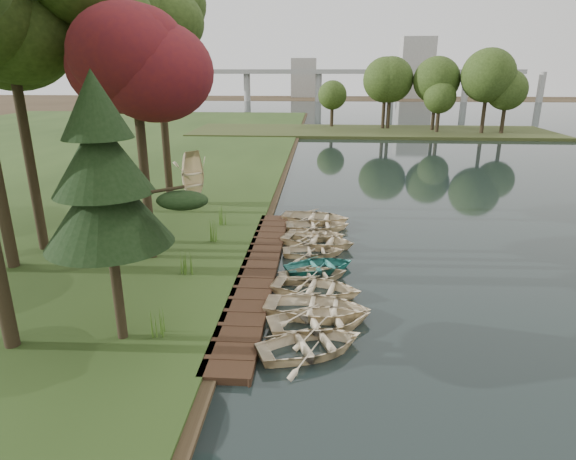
# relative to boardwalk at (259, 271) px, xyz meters

# --- Properties ---
(ground) EXTENTS (300.00, 300.00, 0.00)m
(ground) POSITION_rel_boardwalk_xyz_m (1.60, 0.00, -0.15)
(ground) COLOR #3D2F1D
(boardwalk) EXTENTS (1.60, 16.00, 0.30)m
(boardwalk) POSITION_rel_boardwalk_xyz_m (0.00, 0.00, 0.00)
(boardwalk) COLOR #332013
(boardwalk) RESTS_ON ground
(peninsula) EXTENTS (50.00, 14.00, 0.45)m
(peninsula) POSITION_rel_boardwalk_xyz_m (9.60, 50.00, 0.08)
(peninsula) COLOR #373F1C
(peninsula) RESTS_ON ground
(far_trees) EXTENTS (45.60, 5.60, 8.80)m
(far_trees) POSITION_rel_boardwalk_xyz_m (6.27, 50.00, 6.28)
(far_trees) COLOR black
(far_trees) RESTS_ON peninsula
(bridge) EXTENTS (95.90, 4.00, 8.60)m
(bridge) POSITION_rel_boardwalk_xyz_m (13.91, 120.00, 6.93)
(bridge) COLOR #A5A5A0
(bridge) RESTS_ON ground
(building_a) EXTENTS (10.00, 8.00, 18.00)m
(building_a) POSITION_rel_boardwalk_xyz_m (31.60, 140.00, 8.85)
(building_a) COLOR #A5A5A0
(building_a) RESTS_ON ground
(building_b) EXTENTS (8.00, 8.00, 12.00)m
(building_b) POSITION_rel_boardwalk_xyz_m (-3.40, 145.00, 5.85)
(building_b) COLOR #A5A5A0
(building_b) RESTS_ON ground
(rowboat_0) EXTENTS (4.21, 3.68, 0.73)m
(rowboat_0) POSITION_rel_boardwalk_xyz_m (2.46, -6.15, 0.26)
(rowboat_0) COLOR beige
(rowboat_0) RESTS_ON water
(rowboat_1) EXTENTS (4.27, 3.56, 0.76)m
(rowboat_1) POSITION_rel_boardwalk_xyz_m (2.75, -4.61, 0.28)
(rowboat_1) COLOR beige
(rowboat_1) RESTS_ON water
(rowboat_2) EXTENTS (4.14, 3.16, 0.80)m
(rowboat_2) POSITION_rel_boardwalk_xyz_m (2.63, -3.72, 0.30)
(rowboat_2) COLOR beige
(rowboat_2) RESTS_ON water
(rowboat_3) EXTENTS (4.04, 3.25, 0.74)m
(rowboat_3) POSITION_rel_boardwalk_xyz_m (2.57, -2.00, 0.27)
(rowboat_3) COLOR beige
(rowboat_3) RESTS_ON water
(rowboat_4) EXTENTS (3.46, 2.87, 0.62)m
(rowboat_4) POSITION_rel_boardwalk_xyz_m (2.43, -0.57, 0.21)
(rowboat_4) COLOR beige
(rowboat_4) RESTS_ON water
(rowboat_5) EXTENTS (3.78, 3.29, 0.65)m
(rowboat_5) POSITION_rel_boardwalk_xyz_m (2.70, 0.38, 0.23)
(rowboat_5) COLOR teal
(rowboat_5) RESTS_ON water
(rowboat_6) EXTENTS (3.18, 2.42, 0.62)m
(rowboat_6) POSITION_rel_boardwalk_xyz_m (2.38, 2.23, 0.21)
(rowboat_6) COLOR beige
(rowboat_6) RESTS_ON water
(rowboat_7) EXTENTS (4.38, 3.66, 0.78)m
(rowboat_7) POSITION_rel_boardwalk_xyz_m (2.58, 3.55, 0.29)
(rowboat_7) COLOR beige
(rowboat_7) RESTS_ON water
(rowboat_8) EXTENTS (3.22, 2.43, 0.63)m
(rowboat_8) POSITION_rel_boardwalk_xyz_m (2.48, 4.69, 0.21)
(rowboat_8) COLOR beige
(rowboat_8) RESTS_ON water
(rowboat_9) EXTENTS (3.78, 2.88, 0.73)m
(rowboat_9) POSITION_rel_boardwalk_xyz_m (2.53, 6.10, 0.27)
(rowboat_9) COLOR beige
(rowboat_9) RESTS_ON water
(rowboat_10) EXTENTS (4.36, 3.47, 0.81)m
(rowboat_10) POSITION_rel_boardwalk_xyz_m (2.40, 7.52, 0.31)
(rowboat_10) COLOR beige
(rowboat_10) RESTS_ON water
(stored_rowboat) EXTENTS (4.21, 4.11, 0.71)m
(stored_rowboat) POSITION_rel_boardwalk_xyz_m (-5.51, 10.27, 0.51)
(stored_rowboat) COLOR beige
(stored_rowboat) RESTS_ON bank
(tree_2) EXTENTS (4.46, 4.46, 10.65)m
(tree_2) POSITION_rel_boardwalk_xyz_m (-5.11, 0.98, 8.82)
(tree_2) COLOR black
(tree_2) RESTS_ON bank
(tree_3) EXTENTS (5.41, 5.41, 12.63)m
(tree_3) POSITION_rel_boardwalk_xyz_m (-10.75, 1.72, 10.41)
(tree_3) COLOR black
(tree_3) RESTS_ON bank
(tree_4) EXTENTS (4.20, 4.20, 13.05)m
(tree_4) POSITION_rel_boardwalk_xyz_m (-7.68, 2.90, 11.21)
(tree_4) COLOR black
(tree_4) RESTS_ON bank
(tree_5) EXTENTS (6.06, 6.06, 13.96)m
(tree_5) POSITION_rel_boardwalk_xyz_m (-10.54, 8.29, 11.46)
(tree_5) COLOR black
(tree_5) RESTS_ON bank
(tree_6) EXTENTS (5.14, 5.14, 13.63)m
(tree_6) POSITION_rel_boardwalk_xyz_m (-7.14, 10.46, 11.47)
(tree_6) COLOR black
(tree_6) RESTS_ON bank
(pine_tree) EXTENTS (3.80, 3.80, 8.34)m
(pine_tree) POSITION_rel_boardwalk_xyz_m (-3.69, -6.04, 5.43)
(pine_tree) COLOR black
(pine_tree) RESTS_ON bank
(reeds_0) EXTENTS (0.60, 0.60, 0.97)m
(reeds_0) POSITION_rel_boardwalk_xyz_m (-2.63, -5.77, 0.63)
(reeds_0) COLOR #3F661E
(reeds_0) RESTS_ON bank
(reeds_1) EXTENTS (0.60, 0.60, 1.01)m
(reeds_1) POSITION_rel_boardwalk_xyz_m (-2.97, -0.73, 0.66)
(reeds_1) COLOR #3F661E
(reeds_1) RESTS_ON bank
(reeds_2) EXTENTS (0.60, 0.60, 1.08)m
(reeds_2) POSITION_rel_boardwalk_xyz_m (-2.59, 3.34, 0.69)
(reeds_2) COLOR #3F661E
(reeds_2) RESTS_ON bank
(reeds_3) EXTENTS (0.60, 0.60, 0.98)m
(reeds_3) POSITION_rel_boardwalk_xyz_m (-2.81, 6.12, 0.64)
(reeds_3) COLOR #3F661E
(reeds_3) RESTS_ON bank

